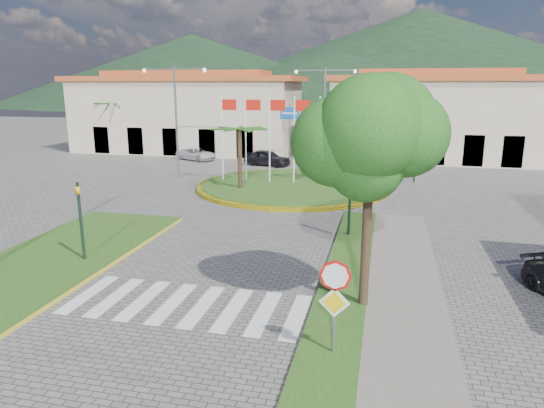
% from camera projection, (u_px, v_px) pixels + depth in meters
% --- Properties ---
extents(ground, '(160.00, 160.00, 0.00)m').
position_uv_depth(ground, '(117.00, 377.00, 11.48)').
color(ground, '#605D5B').
rests_on(ground, ground).
extents(sidewalk_right, '(4.00, 28.00, 0.15)m').
position_uv_depth(sidewalk_right, '(377.00, 361.00, 12.02)').
color(sidewalk_right, gray).
rests_on(sidewalk_right, ground).
extents(verge_right, '(1.60, 28.00, 0.18)m').
position_uv_depth(verge_right, '(329.00, 354.00, 12.28)').
color(verge_right, '#1F4A15').
rests_on(verge_right, ground).
extents(median_left, '(5.00, 14.00, 0.18)m').
position_uv_depth(median_left, '(47.00, 263.00, 18.57)').
color(median_left, '#1F4A15').
rests_on(median_left, ground).
extents(crosswalk, '(8.00, 3.00, 0.01)m').
position_uv_depth(crosswalk, '(184.00, 304.00, 15.26)').
color(crosswalk, silver).
rests_on(crosswalk, ground).
extents(roundabout_island, '(12.70, 12.70, 6.00)m').
position_uv_depth(roundabout_island, '(292.00, 186.00, 32.23)').
color(roundabout_island, yellow).
rests_on(roundabout_island, ground).
extents(stop_sign, '(0.80, 0.11, 2.65)m').
position_uv_depth(stop_sign, '(335.00, 293.00, 11.82)').
color(stop_sign, slate).
rests_on(stop_sign, ground).
extents(deciduous_tree, '(3.60, 3.60, 6.80)m').
position_uv_depth(deciduous_tree, '(371.00, 141.00, 13.74)').
color(deciduous_tree, black).
rests_on(deciduous_tree, ground).
extents(traffic_light_left, '(0.15, 0.18, 3.20)m').
position_uv_depth(traffic_light_left, '(80.00, 215.00, 18.31)').
color(traffic_light_left, black).
rests_on(traffic_light_left, ground).
extents(traffic_light_right, '(0.15, 0.18, 3.20)m').
position_uv_depth(traffic_light_right, '(350.00, 196.00, 21.35)').
color(traffic_light_right, black).
rests_on(traffic_light_right, ground).
extents(traffic_light_far, '(0.18, 0.15, 3.20)m').
position_uv_depth(traffic_light_far, '(416.00, 155.00, 33.80)').
color(traffic_light_far, black).
rests_on(traffic_light_far, ground).
extents(direction_sign_west, '(1.60, 0.14, 5.20)m').
position_uv_depth(direction_sign_west, '(289.00, 124.00, 40.34)').
color(direction_sign_west, slate).
rests_on(direction_sign_west, ground).
extents(direction_sign_east, '(1.60, 0.14, 5.20)m').
position_uv_depth(direction_sign_east, '(350.00, 125.00, 39.23)').
color(direction_sign_east, slate).
rests_on(direction_sign_east, ground).
extents(street_lamp_centre, '(4.80, 0.16, 8.00)m').
position_uv_depth(street_lamp_centre, '(324.00, 113.00, 38.52)').
color(street_lamp_centre, slate).
rests_on(street_lamp_centre, ground).
extents(street_lamp_west, '(4.80, 0.16, 8.00)m').
position_uv_depth(street_lamp_west, '(176.00, 116.00, 35.08)').
color(street_lamp_west, slate).
rests_on(street_lamp_west, ground).
extents(building_left, '(23.32, 9.54, 8.05)m').
position_uv_depth(building_left, '(188.00, 113.00, 49.56)').
color(building_left, '#C2B293').
rests_on(building_left, ground).
extents(building_right, '(19.08, 9.54, 8.05)m').
position_uv_depth(building_right, '(433.00, 116.00, 44.22)').
color(building_right, '#C2B293').
rests_on(building_right, ground).
extents(hill_far_west, '(140.00, 140.00, 22.00)m').
position_uv_depth(hill_far_west, '(193.00, 70.00, 153.33)').
color(hill_far_west, black).
rests_on(hill_far_west, ground).
extents(hill_far_mid, '(180.00, 180.00, 30.00)m').
position_uv_depth(hill_far_mid, '(420.00, 58.00, 155.71)').
color(hill_far_mid, black).
rests_on(hill_far_mid, ground).
extents(hill_near_back, '(110.00, 110.00, 16.00)m').
position_uv_depth(hill_near_back, '(331.00, 79.00, 134.60)').
color(hill_near_back, black).
rests_on(hill_near_back, ground).
extents(white_van, '(4.34, 3.26, 1.09)m').
position_uv_depth(white_van, '(196.00, 154.00, 44.14)').
color(white_van, '#B9B9BB').
rests_on(white_van, ground).
extents(car_dark_a, '(4.25, 2.54, 1.35)m').
position_uv_depth(car_dark_a, '(267.00, 158.00, 41.08)').
color(car_dark_a, black).
rests_on(car_dark_a, ground).
extents(car_dark_b, '(3.83, 1.92, 1.21)m').
position_uv_depth(car_dark_b, '(358.00, 152.00, 45.37)').
color(car_dark_b, black).
rests_on(car_dark_b, ground).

